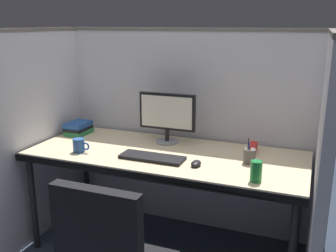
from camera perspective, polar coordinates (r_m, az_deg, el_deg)
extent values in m
cube|color=silver|center=(3.03, 2.73, -0.83)|extent=(2.20, 0.05, 1.55)
cube|color=#605B56|center=(2.91, 2.93, 14.22)|extent=(2.21, 0.06, 0.02)
cube|color=silver|center=(3.05, -18.77, -1.53)|extent=(0.05, 1.40, 1.55)
cube|color=#605B56|center=(2.93, -20.10, 13.36)|extent=(0.06, 1.41, 0.02)
cube|color=silver|center=(2.37, 21.74, -6.58)|extent=(0.05, 1.40, 1.55)
cube|color=#605B56|center=(2.22, 23.76, 12.71)|extent=(0.06, 1.41, 0.02)
cube|color=beige|center=(2.65, -0.40, -4.44)|extent=(1.90, 0.80, 0.04)
cube|color=black|center=(2.32, -3.99, -7.48)|extent=(1.90, 0.02, 0.05)
cylinder|color=black|center=(2.97, -19.47, -10.89)|extent=(0.04, 0.04, 0.70)
cylinder|color=black|center=(3.46, -12.15, -6.56)|extent=(0.04, 0.04, 0.70)
cylinder|color=black|center=(2.94, 18.90, -11.07)|extent=(0.04, 0.04, 0.70)
cube|color=black|center=(1.67, -10.54, -16.72)|extent=(0.40, 0.06, 0.48)
cylinder|color=gray|center=(2.86, -0.12, -2.35)|extent=(0.17, 0.17, 0.01)
cylinder|color=black|center=(2.85, -0.12, -1.35)|extent=(0.03, 0.03, 0.09)
cube|color=black|center=(2.80, -0.12, 2.18)|extent=(0.43, 0.03, 0.27)
cube|color=silver|center=(2.79, -0.26, 2.10)|extent=(0.39, 0.01, 0.23)
cube|color=black|center=(2.52, -2.38, -4.72)|extent=(0.43, 0.15, 0.02)
ellipsoid|color=black|center=(2.41, 4.21, -5.59)|extent=(0.06, 0.10, 0.03)
cylinder|color=#59595B|center=(2.42, 4.35, -5.16)|extent=(0.01, 0.01, 0.01)
cylinder|color=#4C4742|center=(2.49, 12.07, -4.43)|extent=(0.08, 0.08, 0.09)
cylinder|color=red|center=(2.47, 12.16, -3.75)|extent=(0.01, 0.01, 0.14)
cylinder|color=#263FB2|center=(2.48, 11.97, -3.84)|extent=(0.01, 0.01, 0.13)
cylinder|color=black|center=(2.49, 11.88, -3.46)|extent=(0.01, 0.01, 0.15)
cylinder|color=#264C8C|center=(2.72, -13.19, -2.83)|extent=(0.08, 0.08, 0.09)
torus|color=#264C8C|center=(2.69, -12.16, -2.98)|extent=(0.06, 0.01, 0.06)
cube|color=#26723F|center=(3.16, -13.14, -0.86)|extent=(0.15, 0.21, 0.03)
cube|color=black|center=(3.16, -13.27, -0.35)|extent=(0.15, 0.21, 0.02)
cube|color=#1E478C|center=(3.16, -13.30, 0.23)|extent=(0.15, 0.21, 0.04)
cube|color=red|center=(2.72, 12.52, -3.21)|extent=(0.04, 0.15, 0.06)
cylinder|color=#197233|center=(2.22, 13.03, -6.61)|extent=(0.07, 0.07, 0.12)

